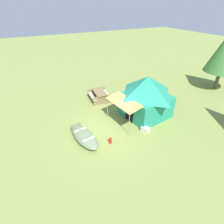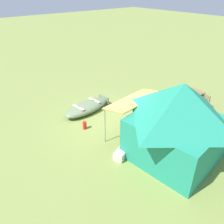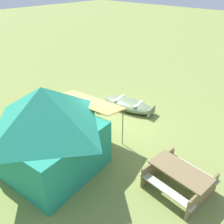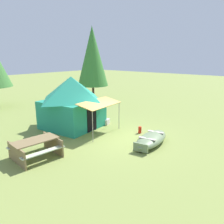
# 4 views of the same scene
# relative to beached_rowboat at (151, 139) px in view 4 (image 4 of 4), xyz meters

# --- Properties ---
(ground_plane) EXTENTS (80.00, 80.00, 0.00)m
(ground_plane) POSITION_rel_beached_rowboat_xyz_m (-0.23, 1.70, -0.24)
(ground_plane) COLOR olive
(beached_rowboat) EXTENTS (2.67, 1.35, 0.47)m
(beached_rowboat) POSITION_rel_beached_rowboat_xyz_m (0.00, 0.00, 0.00)
(beached_rowboat) COLOR #697D58
(beached_rowboat) RESTS_ON ground_plane
(canvas_cabin_tent) EXTENTS (3.31, 4.20, 2.86)m
(canvas_cabin_tent) POSITION_rel_beached_rowboat_xyz_m (-0.61, 4.71, 1.24)
(canvas_cabin_tent) COLOR #228E71
(canvas_cabin_tent) RESTS_ON ground_plane
(picnic_table) EXTENTS (1.86, 1.68, 0.75)m
(picnic_table) POSITION_rel_beached_rowboat_xyz_m (-4.13, 2.82, 0.23)
(picnic_table) COLOR olive
(picnic_table) RESTS_ON ground_plane
(cooler_box) EXTENTS (0.58, 0.51, 0.31)m
(cooler_box) POSITION_rel_beached_rowboat_xyz_m (0.98, 3.62, -0.09)
(cooler_box) COLOR beige
(cooler_box) RESTS_ON ground_plane
(fuel_can) EXTENTS (0.24, 0.24, 0.35)m
(fuel_can) POSITION_rel_beached_rowboat_xyz_m (0.93, 1.21, -0.07)
(fuel_can) COLOR red
(fuel_can) RESTS_ON ground_plane
(pine_tree_back_right) EXTENTS (2.62, 2.62, 6.34)m
(pine_tree_back_right) POSITION_rel_beached_rowboat_xyz_m (5.33, 8.89, 3.63)
(pine_tree_back_right) COLOR #4F3431
(pine_tree_back_right) RESTS_ON ground_plane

